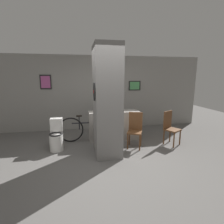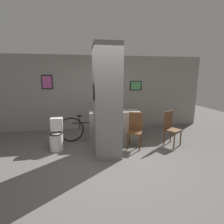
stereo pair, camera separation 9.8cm
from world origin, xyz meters
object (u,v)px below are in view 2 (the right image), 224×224
Objects in this scene: chair_by_doorway at (171,127)px; bottle_tall at (121,108)px; chair_near_pillar at (135,129)px; bicycle at (89,128)px; toilet at (57,136)px.

chair_by_doorway is 1.48m from bottle_tall.
chair_near_pillar reaches higher than bicycle.
toilet is at bearing -150.99° from bicycle.
bicycle is 1.14m from bottle_tall.
toilet is at bearing 147.23° from chair_by_doorway.
bicycle is (-1.22, 0.67, -0.13)m from chair_near_pillar.
chair_near_pillar is 3.62× the size of bottle_tall.
chair_by_doorway is at bearing 25.47° from chair_near_pillar.
chair_by_doorway reaches higher than bicycle.
toilet reaches higher than bicycle.
bottle_tall reaches higher than bicycle.
bicycle is (0.85, 0.47, 0.03)m from toilet.
chair_by_doorway is (3.10, -0.19, 0.16)m from toilet.
chair_near_pillar is at bearing 151.36° from chair_by_doorway.
bottle_tall is at bearing 136.25° from chair_near_pillar.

